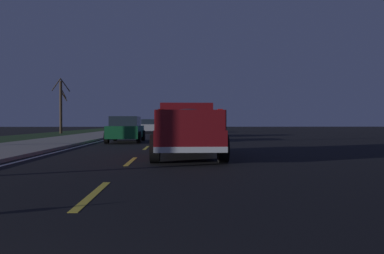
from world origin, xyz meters
name	(u,v)px	position (x,y,z in m)	size (l,w,h in m)	color
ground	(158,138)	(27.00, 0.00, 0.00)	(144.00, 144.00, 0.00)	black
sidewalk_shoulder	(83,137)	(27.00, 5.70, 0.06)	(108.00, 4.00, 0.12)	gray
grass_verge	(16,138)	(27.00, 10.70, 0.00)	(108.00, 6.00, 0.01)	#1E3819
lane_markings	(129,137)	(29.30, 2.51, 0.00)	(108.00, 3.54, 0.01)	yellow
pickup_truck	(187,128)	(11.57, -1.75, 0.98)	(5.43, 2.30, 1.87)	maroon
sedan_silver	(149,126)	(39.89, 1.56, 0.78)	(4.43, 2.08, 1.54)	#B2B5BA
sedan_green	(126,129)	(20.95, 1.60, 0.78)	(4.42, 2.05, 1.54)	#14592D
sedan_blue	(181,127)	(29.41, -1.84, 0.78)	(4.45, 2.10, 1.54)	navy
bare_tree_far	(61,105)	(38.34, 10.86, 3.04)	(0.83, 1.78, 5.95)	#423323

